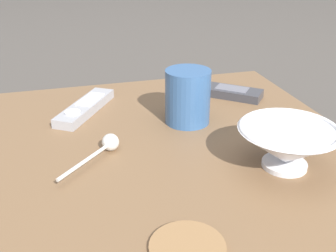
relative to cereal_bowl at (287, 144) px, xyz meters
name	(u,v)px	position (x,y,z in m)	size (l,w,h in m)	color
ground_plane	(172,159)	(0.13, 0.15, -0.07)	(6.00, 6.00, 0.00)	#47423D
table	(172,151)	(0.13, 0.15, -0.06)	(0.67, 0.65, 0.03)	brown
cereal_bowl	(287,144)	(0.00, 0.00, 0.00)	(0.16, 0.16, 0.07)	silver
coffee_mug	(188,97)	(0.20, 0.10, 0.01)	(0.09, 0.09, 0.10)	#33598C
teaspoon	(107,146)	(0.11, 0.26, -0.02)	(0.11, 0.11, 0.03)	silver
tv_remote_near	(85,107)	(0.30, 0.28, -0.03)	(0.18, 0.14, 0.02)	#9E9EA3
tv_remote_far	(222,91)	(0.32, -0.02, -0.03)	(0.15, 0.17, 0.02)	#38383D
drink_coaster	(187,247)	(-0.14, 0.20, -0.04)	(0.09, 0.09, 0.01)	olive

